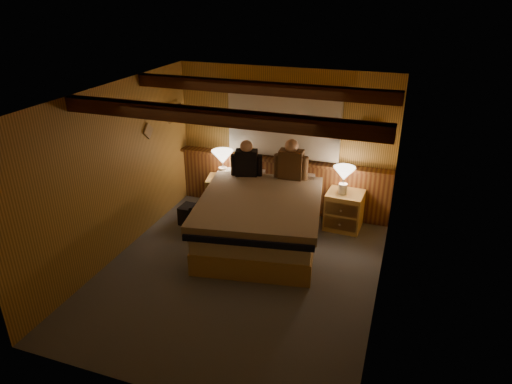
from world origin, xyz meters
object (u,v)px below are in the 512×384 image
at_px(nightstand_right, 344,210).
at_px(lamp_right, 344,175).
at_px(lamp_left, 223,159).
at_px(person_left, 246,161).
at_px(person_right, 291,163).
at_px(duffel_bag, 196,215).
at_px(nightstand_left, 223,193).
at_px(bed, 261,218).

xyz_separation_m(nightstand_right, lamp_right, (-0.04, -0.04, 0.61)).
bearing_deg(lamp_left, person_left, -22.24).
bearing_deg(person_right, lamp_left, 173.20).
xyz_separation_m(person_left, duffel_bag, (-0.69, -0.52, -0.83)).
height_order(person_left, duffel_bag, person_left).
xyz_separation_m(nightstand_left, nightstand_right, (2.08, -0.02, 0.02)).
distance_m(nightstand_right, lamp_right, 0.61).
distance_m(nightstand_left, nightstand_right, 2.09).
distance_m(person_left, duffel_bag, 1.20).
bearing_deg(lamp_left, nightstand_left, -97.31).
bearing_deg(nightstand_right, duffel_bag, -160.43).
bearing_deg(person_left, nightstand_left, 146.35).
bearing_deg(nightstand_left, person_right, -14.56).
distance_m(nightstand_left, person_left, 0.89).
height_order(lamp_left, person_right, person_right).
xyz_separation_m(bed, nightstand_left, (-0.98, 0.86, -0.11)).
bearing_deg(bed, person_left, 115.03).
distance_m(bed, nightstand_right, 1.39).
height_order(nightstand_left, duffel_bag, nightstand_left).
xyz_separation_m(bed, person_right, (0.22, 0.81, 0.62)).
relative_size(person_left, duffel_bag, 1.19).
relative_size(lamp_left, person_left, 0.78).
bearing_deg(bed, nightstand_right, 27.85).
height_order(nightstand_right, person_right, person_right).
bearing_deg(nightstand_right, lamp_right, -132.96).
bearing_deg(bed, person_right, 64.96).
relative_size(bed, lamp_left, 5.15).
distance_m(bed, person_right, 1.04).
distance_m(nightstand_right, person_right, 1.13).
bearing_deg(person_right, nightstand_left, 174.86).
distance_m(nightstand_left, duffel_bag, 0.72).
height_order(nightstand_right, lamp_right, lamp_right).
height_order(nightstand_left, person_right, person_right).
height_order(nightstand_left, person_left, person_left).
xyz_separation_m(lamp_left, person_left, (0.50, -0.21, 0.09)).
xyz_separation_m(bed, lamp_left, (-0.98, 0.90, 0.50)).
distance_m(bed, duffel_bag, 1.20).
bearing_deg(lamp_right, duffel_bag, -164.19).
height_order(lamp_left, lamp_right, lamp_right).
bearing_deg(person_left, lamp_left, 142.72).
xyz_separation_m(bed, nightstand_right, (1.10, 0.84, -0.09)).
xyz_separation_m(bed, duffel_bag, (-1.17, 0.17, -0.23)).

